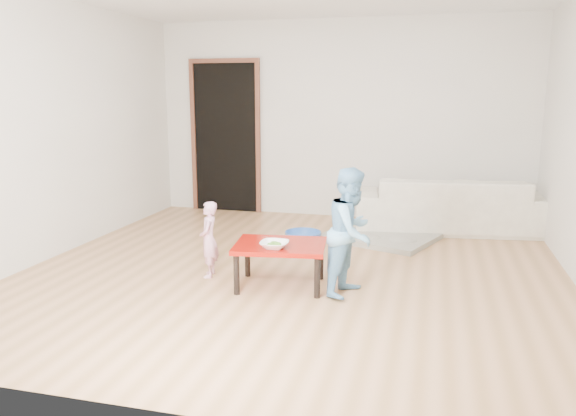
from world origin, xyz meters
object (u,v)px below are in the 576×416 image
at_px(red_table, 280,265).
at_px(child_pink, 209,239).
at_px(sofa, 449,204).
at_px(basin, 303,237).
at_px(child_blue, 351,232).
at_px(bowl, 274,245).

distance_m(red_table, child_pink, 0.73).
bearing_deg(sofa, basin, 25.65).
relative_size(child_blue, basin, 2.61).
bearing_deg(red_table, basin, 95.39).
height_order(child_pink, basin, child_pink).
xyz_separation_m(sofa, basin, (-1.58, -1.04, -0.26)).
bearing_deg(child_blue, red_table, 105.21).
bearing_deg(sofa, bowl, 53.55).
bearing_deg(bowl, child_pink, 159.69).
xyz_separation_m(sofa, child_blue, (-0.83, -2.51, 0.21)).
bearing_deg(bowl, child_blue, 12.70).
bearing_deg(child_blue, basin, 43.37).
bearing_deg(red_table, child_pink, 171.47).
height_order(sofa, basin, sofa).
bearing_deg(sofa, red_table, 52.26).
bearing_deg(basin, child_pink, -112.81).
xyz_separation_m(child_blue, basin, (-0.75, 1.47, -0.47)).
distance_m(sofa, bowl, 3.02).
relative_size(sofa, basin, 5.49).
xyz_separation_m(red_table, basin, (-0.14, 1.46, -0.13)).
height_order(sofa, red_table, sofa).
distance_m(child_blue, basin, 1.71).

